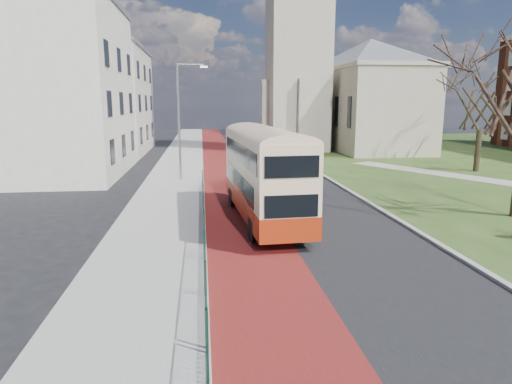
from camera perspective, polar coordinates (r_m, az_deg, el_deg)
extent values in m
plane|color=black|center=(15.63, 4.66, -9.47)|extent=(160.00, 160.00, 0.00)
cube|color=black|center=(35.05, 0.61, 2.14)|extent=(9.00, 120.00, 0.01)
cube|color=#591414|center=(34.81, -3.80, 2.06)|extent=(3.40, 120.00, 0.01)
cube|color=gray|center=(34.81, -10.06, 2.00)|extent=(4.00, 120.00, 0.12)
cube|color=#999993|center=(34.75, -6.77, 2.09)|extent=(0.25, 120.00, 0.13)
cube|color=#999993|center=(37.83, 7.15, 2.82)|extent=(0.25, 80.00, 0.13)
cylinder|color=#0C3524|center=(18.85, -6.56, -2.40)|extent=(0.04, 24.00, 0.04)
cylinder|color=#0C3524|center=(19.09, -6.50, -5.18)|extent=(0.04, 24.00, 0.04)
cube|color=gray|center=(53.86, 5.26, 18.05)|extent=(6.50, 6.50, 24.00)
cube|color=gray|center=(55.84, 13.81, 9.82)|extent=(9.00, 18.00, 9.00)
pyramid|color=#565960|center=(56.28, 14.22, 18.08)|extent=(9.00, 18.00, 3.60)
cube|color=beige|center=(37.97, -24.19, 11.34)|extent=(10.00, 14.00, 12.50)
cube|color=beige|center=(53.48, -19.04, 10.57)|extent=(10.00, 16.00, 11.00)
cube|color=#565960|center=(53.79, -19.44, 16.69)|extent=(10.30, 16.30, 0.50)
cylinder|color=gray|center=(32.39, -9.61, 8.57)|extent=(0.16, 0.16, 8.00)
cylinder|color=gray|center=(32.43, -8.19, 15.51)|extent=(1.80, 0.10, 0.10)
cube|color=silver|center=(32.42, -6.54, 15.29)|extent=(0.50, 0.18, 0.12)
cube|color=maroon|center=(21.29, 0.98, -1.22)|extent=(2.95, 10.20, 0.92)
cube|color=beige|center=(20.98, 0.99, 3.55)|extent=(2.93, 10.15, 2.66)
cube|color=black|center=(21.18, -2.21, 1.36)|extent=(0.57, 8.25, 0.87)
cube|color=black|center=(21.62, 3.83, 1.55)|extent=(0.57, 8.25, 0.87)
cube|color=black|center=(20.72, -2.13, 4.98)|extent=(0.62, 9.05, 0.82)
cube|color=black|center=(21.17, 4.06, 5.09)|extent=(0.62, 9.05, 0.82)
cube|color=black|center=(25.97, -1.18, 3.19)|extent=(2.06, 0.21, 0.96)
cube|color=black|center=(25.82, -1.20, 6.21)|extent=(2.06, 0.21, 0.82)
cube|color=orange|center=(25.78, -1.20, 7.37)|extent=(1.64, 0.20, 0.27)
cylinder|color=black|center=(24.53, -3.00, -0.67)|extent=(0.33, 0.97, 0.95)
cylinder|color=black|center=(24.87, 1.79, -0.49)|extent=(0.33, 0.97, 0.95)
cylinder|color=black|center=(18.33, -0.40, -4.73)|extent=(0.33, 0.97, 0.95)
cylinder|color=black|center=(18.79, 5.93, -4.40)|extent=(0.33, 0.97, 0.95)
cylinder|color=#2D2516|center=(40.58, 25.97, 4.69)|extent=(0.46, 0.46, 3.35)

